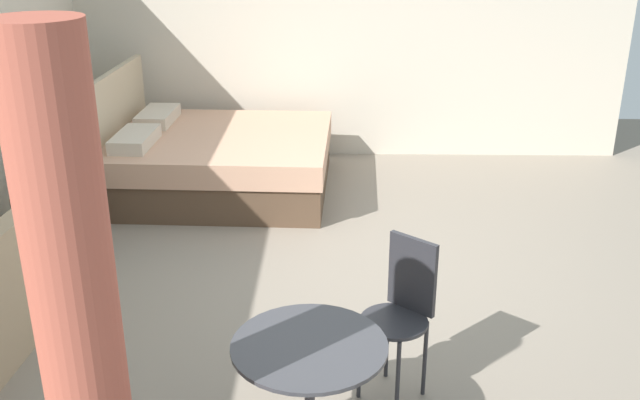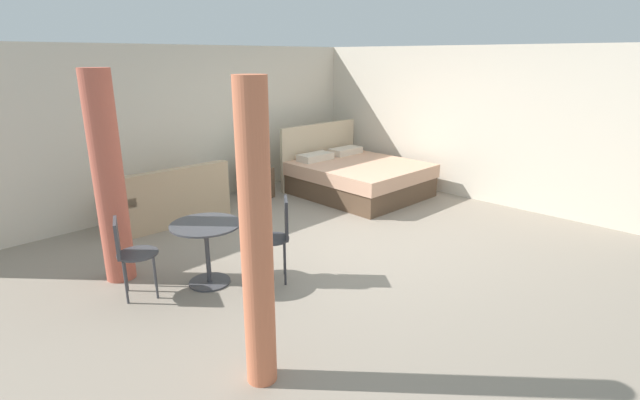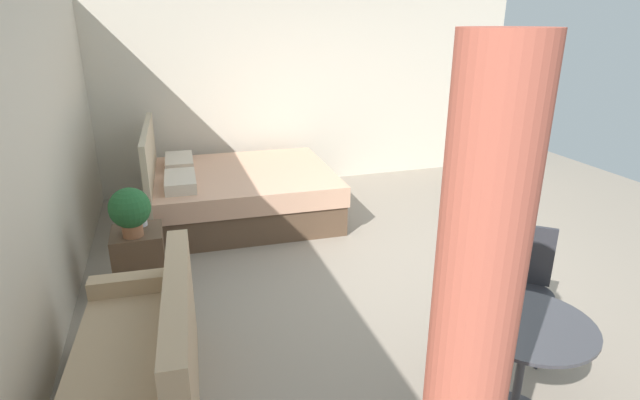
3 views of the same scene
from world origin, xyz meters
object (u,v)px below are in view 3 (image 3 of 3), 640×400
nightstand (140,258)px  potted_plant (130,210)px  vase (139,215)px  cafe_chair_near_couch (528,279)px  balcony_table (523,353)px  couch (143,369)px  bed (238,192)px

nightstand → potted_plant: (-0.10, 0.02, 0.50)m
vase → cafe_chair_near_couch: bearing=-126.2°
balcony_table → cafe_chair_near_couch: 0.77m
nightstand → cafe_chair_near_couch: size_ratio=0.57×
nightstand → balcony_table: 3.20m
couch → bed: bearing=-19.0°
couch → vase: bearing=0.7°
potted_plant → bed: bearing=-36.8°
bed → balcony_table: bearing=-164.3°
potted_plant → cafe_chair_near_couch: size_ratio=0.46×
balcony_table → vase: bearing=40.3°
nightstand → potted_plant: 0.51m
nightstand → balcony_table: balcony_table is taller
bed → couch: bearing=161.0°
bed → balcony_table: size_ratio=2.89×
vase → potted_plant: bearing=166.6°
couch → nightstand: size_ratio=3.04×
couch → vase: size_ratio=8.09×
potted_plant → balcony_table: 3.15m
potted_plant → cafe_chair_near_couch: 3.15m
couch → vase: 1.76m
bed → couch: 3.16m
potted_plant → cafe_chair_near_couch: potted_plant is taller
bed → balcony_table: (-3.75, -1.06, 0.17)m
potted_plant → vase: size_ratio=2.15×
bed → cafe_chair_near_couch: size_ratio=2.30×
cafe_chair_near_couch → vase: bearing=53.8°
cafe_chair_near_couch → balcony_table: bearing=140.2°
balcony_table → bed: bearing=15.7°
nightstand → balcony_table: bearing=-137.8°
bed → cafe_chair_near_couch: 3.53m
nightstand → vase: size_ratio=2.66×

